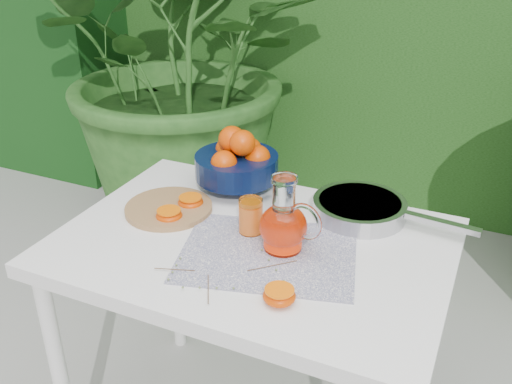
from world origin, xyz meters
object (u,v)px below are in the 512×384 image
at_px(fruit_bowl, 237,161).
at_px(juice_pitcher, 284,225).
at_px(white_table, 253,266).
at_px(cutting_board, 169,208).
at_px(saute_pan, 361,208).

xyz_separation_m(fruit_bowl, juice_pitcher, (0.26, -0.27, -0.02)).
relative_size(white_table, fruit_bowl, 3.41).
bearing_deg(white_table, fruit_bowl, 123.32).
xyz_separation_m(cutting_board, juice_pitcher, (0.37, -0.05, 0.06)).
distance_m(white_table, cutting_board, 0.30).
xyz_separation_m(white_table, cutting_board, (-0.28, 0.04, 0.09)).
distance_m(cutting_board, fruit_bowl, 0.25).
relative_size(cutting_board, fruit_bowl, 0.84).
bearing_deg(cutting_board, white_table, -9.03).
xyz_separation_m(cutting_board, saute_pan, (0.50, 0.19, 0.02)).
relative_size(fruit_bowl, saute_pan, 0.63).
height_order(white_table, cutting_board, cutting_board).
distance_m(cutting_board, juice_pitcher, 0.38).
bearing_deg(juice_pitcher, cutting_board, 171.61).
relative_size(white_table, cutting_board, 4.05).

